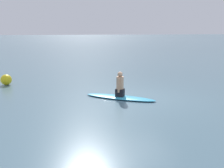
{
  "coord_description": "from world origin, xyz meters",
  "views": [
    {
      "loc": [
        -8.13,
        4.6,
        2.66
      ],
      "look_at": [
        0.32,
        1.22,
        0.61
      ],
      "focal_mm": 37.49,
      "sensor_mm": 36.0,
      "label": 1
    }
  ],
  "objects": [
    {
      "name": "person_paddler",
      "position": [
        0.25,
        0.91,
        0.55
      ],
      "size": [
        0.42,
        0.43,
        1.0
      ],
      "rotation": [
        0.0,
        0.0,
        -2.31
      ],
      "color": "black",
      "rests_on": "surfboard"
    },
    {
      "name": "surfboard",
      "position": [
        0.25,
        0.91,
        0.05
      ],
      "size": [
        2.44,
        2.6,
        0.1
      ],
      "primitive_type": "ellipsoid",
      "rotation": [
        0.0,
        0.0,
        -2.31
      ],
      "color": "#339EC6",
      "rests_on": "ground"
    },
    {
      "name": "ground_plane",
      "position": [
        0.0,
        0.0,
        0.0
      ],
      "size": [
        400.0,
        400.0,
        0.0
      ],
      "primitive_type": "plane",
      "color": "slate"
    },
    {
      "name": "buoy_marker",
      "position": [
        4.66,
        5.29,
        0.27
      ],
      "size": [
        0.54,
        0.54,
        0.54
      ],
      "primitive_type": "sphere",
      "color": "yellow",
      "rests_on": "ground"
    }
  ]
}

